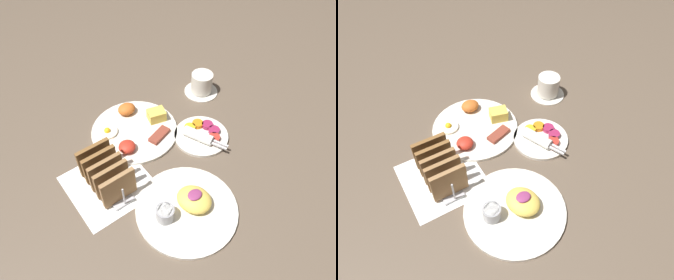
{
  "view_description": "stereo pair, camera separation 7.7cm",
  "coord_description": "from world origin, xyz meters",
  "views": [
    {
      "loc": [
        -0.37,
        -0.49,
        0.78
      ],
      "look_at": [
        0.04,
        0.04,
        0.03
      ],
      "focal_mm": 35.0,
      "sensor_mm": 36.0,
      "label": 1
    },
    {
      "loc": [
        -0.3,
        -0.53,
        0.78
      ],
      "look_at": [
        0.04,
        0.04,
        0.03
      ],
      "focal_mm": 35.0,
      "sensor_mm": 36.0,
      "label": 2
    }
  ],
  "objects": [
    {
      "name": "ground_plane",
      "position": [
        0.0,
        0.0,
        0.0
      ],
      "size": [
        3.0,
        3.0,
        0.0
      ],
      "primitive_type": "plane",
      "color": "brown"
    },
    {
      "name": "plate_foreground",
      "position": [
        -0.06,
        -0.17,
        0.01
      ],
      "size": [
        0.27,
        0.27,
        0.06
      ],
      "color": "silver",
      "rests_on": "ground_plane"
    },
    {
      "name": "napkin_flat",
      "position": [
        -0.18,
        0.03,
        0.0
      ],
      "size": [
        0.22,
        0.22,
        0.0
      ],
      "color": "white",
      "rests_on": "ground_plane"
    },
    {
      "name": "plate_breakfast",
      "position": [
        -0.01,
        0.16,
        0.01
      ],
      "size": [
        0.28,
        0.28,
        0.05
      ],
      "color": "silver",
      "rests_on": "ground_plane"
    },
    {
      "name": "plate_condiments",
      "position": [
        0.15,
        0.01,
        0.01
      ],
      "size": [
        0.17,
        0.19,
        0.04
      ],
      "color": "silver",
      "rests_on": "ground_plane"
    },
    {
      "name": "toast_rack",
      "position": [
        -0.18,
        0.03,
        0.05
      ],
      "size": [
        0.1,
        0.18,
        0.1
      ],
      "color": "#B7B7BC",
      "rests_on": "ground_plane"
    },
    {
      "name": "coffee_cup",
      "position": [
        0.29,
        0.18,
        0.04
      ],
      "size": [
        0.12,
        0.12,
        0.08
      ],
      "color": "silver",
      "rests_on": "ground_plane"
    }
  ]
}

